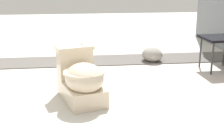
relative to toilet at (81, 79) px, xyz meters
name	(u,v)px	position (x,y,z in m)	size (l,w,h in m)	color
ground_plane	(80,98)	(-0.06, -0.02, -0.22)	(14.00, 14.00, 0.00)	beige
gravel_strip	(113,60)	(-1.44, 0.48, -0.21)	(0.56, 8.00, 0.01)	#605B56
toilet	(81,79)	(0.00, 0.00, 0.00)	(0.71, 0.53, 0.52)	beige
boulder_near	(152,54)	(-1.32, 1.03, -0.12)	(0.32, 0.28, 0.20)	gray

